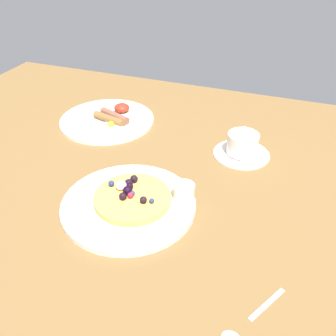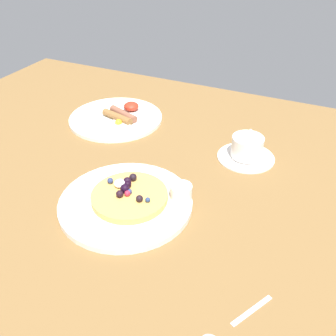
% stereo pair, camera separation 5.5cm
% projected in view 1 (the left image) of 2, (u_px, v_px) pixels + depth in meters
% --- Properties ---
extents(ground_plane, '(1.60, 1.19, 0.03)m').
position_uv_depth(ground_plane, '(155.00, 193.00, 0.86)').
color(ground_plane, brown).
extents(pancake_plate, '(0.28, 0.28, 0.01)m').
position_uv_depth(pancake_plate, '(129.00, 205.00, 0.79)').
color(pancake_plate, white).
rests_on(pancake_plate, ground_plane).
extents(pancake_with_berries, '(0.16, 0.16, 0.03)m').
position_uv_depth(pancake_with_berries, '(132.00, 197.00, 0.79)').
color(pancake_with_berries, gold).
rests_on(pancake_with_berries, pancake_plate).
extents(syrup_ramekin, '(0.05, 0.05, 0.03)m').
position_uv_depth(syrup_ramekin, '(184.00, 191.00, 0.79)').
color(syrup_ramekin, white).
rests_on(syrup_ramekin, pancake_plate).
extents(breakfast_plate, '(0.27, 0.27, 0.01)m').
position_uv_depth(breakfast_plate, '(107.00, 120.00, 1.10)').
color(breakfast_plate, white).
rests_on(breakfast_plate, ground_plane).
extents(fried_breakfast, '(0.11, 0.15, 0.03)m').
position_uv_depth(fried_breakfast, '(115.00, 116.00, 1.09)').
color(fried_breakfast, brown).
rests_on(fried_breakfast, breakfast_plate).
extents(coffee_saucer, '(0.14, 0.14, 0.01)m').
position_uv_depth(coffee_saucer, '(241.00, 153.00, 0.96)').
color(coffee_saucer, white).
rests_on(coffee_saucer, ground_plane).
extents(coffee_cup, '(0.08, 0.11, 0.05)m').
position_uv_depth(coffee_cup, '(243.00, 143.00, 0.94)').
color(coffee_cup, white).
rests_on(coffee_cup, coffee_saucer).
extents(teaspoon, '(0.08, 0.12, 0.01)m').
position_uv_depth(teaspoon, '(244.00, 324.00, 0.57)').
color(teaspoon, silver).
rests_on(teaspoon, ground_plane).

